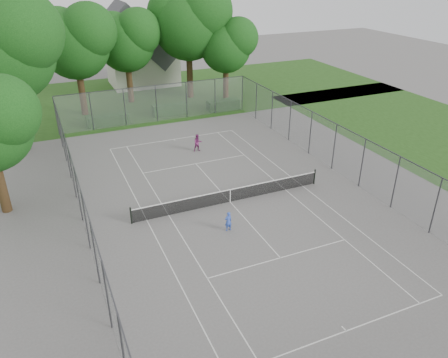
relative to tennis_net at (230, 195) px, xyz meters
name	(u,v)px	position (x,y,z in m)	size (l,w,h in m)	color
ground	(230,202)	(0.00, 0.00, -0.51)	(120.00, 120.00, 0.00)	#5E5C5A
grass_far	(136,97)	(0.00, 26.00, -0.51)	(60.00, 20.00, 0.00)	#1E4413
court_markings	(230,202)	(0.00, 0.00, -0.50)	(11.03, 23.83, 0.01)	silver
tennis_net	(230,195)	(0.00, 0.00, 0.00)	(12.87, 0.10, 1.10)	black
perimeter_fence	(230,177)	(0.00, 0.00, 1.30)	(18.08, 34.08, 3.52)	#38383D
tree_far_left	(75,39)	(-6.00, 21.93, 6.81)	(7.41, 6.77, 10.65)	#342313
tree_far_midleft	(126,38)	(-0.76, 24.33, 6.19)	(6.79, 6.20, 9.76)	#342313
tree_far_midright	(189,19)	(5.82, 23.50, 7.82)	(8.43, 7.70, 12.12)	#342313
tree_far_right	(227,43)	(9.11, 21.17, 5.49)	(6.08, 5.55, 8.74)	#342313
tree_side_back	(3,43)	(-11.76, 14.48, 7.95)	(8.57, 7.82, 12.31)	#342313
hedge_left	(108,120)	(-4.53, 17.97, -0.03)	(3.86, 1.16, 0.97)	#194114
hedge_mid	(170,109)	(1.71, 18.49, 0.03)	(3.45, 0.99, 1.08)	#194114
hedge_right	(223,105)	(7.27, 17.86, -0.01)	(3.36, 1.23, 1.01)	#194114
house	(142,52)	(2.33, 31.33, 3.41)	(7.83, 6.07, 9.75)	beige
girl_player	(228,221)	(-1.44, -2.92, 0.10)	(0.44, 0.29, 1.22)	blue
woman_player	(198,143)	(1.02, 8.64, 0.21)	(0.70, 0.54, 1.44)	#7D2966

